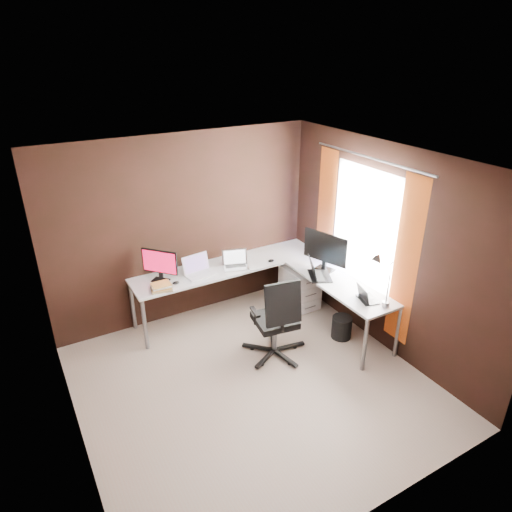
{
  "coord_description": "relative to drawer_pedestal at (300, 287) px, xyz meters",
  "views": [
    {
      "loc": [
        -1.96,
        -3.49,
        3.48
      ],
      "look_at": [
        0.59,
        0.95,
        1.07
      ],
      "focal_mm": 32.0,
      "sensor_mm": 36.0,
      "label": 1
    }
  ],
  "objects": [
    {
      "name": "laptop_black_big",
      "position": [
        -0.11,
        -0.52,
        0.48
      ],
      "size": [
        0.4,
        0.45,
        0.25
      ],
      "rotation": [
        0.0,
        0.0,
        1.12
      ],
      "color": "black",
      "rests_on": "desk"
    },
    {
      "name": "desk_lamp",
      "position": [
        0.06,
        -1.44,
        0.83
      ],
      "size": [
        0.2,
        0.23,
        0.64
      ],
      "rotation": [
        0.0,
        0.0,
        -0.25
      ],
      "color": "slate",
      "rests_on": "desk"
    },
    {
      "name": "room",
      "position": [
        -1.09,
        -1.08,
        0.98
      ],
      "size": [
        3.6,
        3.6,
        2.5
      ],
      "color": "tan",
      "rests_on": "ground"
    },
    {
      "name": "mouse_corner",
      "position": [
        -0.4,
        0.15,
        0.45
      ],
      "size": [
        0.11,
        0.09,
        0.04
      ],
      "primitive_type": "ellipsoid",
      "rotation": [
        0.0,
        0.0,
        0.39
      ],
      "color": "black",
      "rests_on": "desk"
    },
    {
      "name": "wastebasket",
      "position": [
        0.01,
        -0.93,
        -0.15
      ],
      "size": [
        0.32,
        0.32,
        0.3
      ],
      "primitive_type": "cylinder",
      "rotation": [
        0.0,
        0.0,
        0.27
      ],
      "color": "black",
      "rests_on": "ground"
    },
    {
      "name": "mouse_left",
      "position": [
        -1.76,
        0.21,
        0.45
      ],
      "size": [
        0.1,
        0.08,
        0.03
      ],
      "primitive_type": "ellipsoid",
      "rotation": [
        0.0,
        0.0,
        0.22
      ],
      "color": "black",
      "rests_on": "desk"
    },
    {
      "name": "drawer_pedestal",
      "position": [
        0.0,
        0.0,
        0.0
      ],
      "size": [
        0.42,
        0.5,
        0.6
      ],
      "primitive_type": "cube",
      "color": "white",
      "rests_on": "ground"
    },
    {
      "name": "laptop_black_small",
      "position": [
        0.03,
        -1.28,
        0.47
      ],
      "size": [
        0.25,
        0.31,
        0.18
      ],
      "rotation": [
        0.0,
        0.0,
        1.31
      ],
      "color": "black",
      "rests_on": "desk"
    },
    {
      "name": "laptop_silver",
      "position": [
        -0.89,
        0.27,
        0.48
      ],
      "size": [
        0.39,
        0.33,
        0.22
      ],
      "rotation": [
        0.0,
        0.0,
        -0.32
      ],
      "color": "silver",
      "rests_on": "desk"
    },
    {
      "name": "monitor_left",
      "position": [
        -1.89,
        0.39,
        0.67
      ],
      "size": [
        0.34,
        0.38,
        0.42
      ],
      "rotation": [
        0.0,
        0.0,
        -0.85
      ],
      "color": "black",
      "rests_on": "desk"
    },
    {
      "name": "monitor_right",
      "position": [
        0.08,
        -0.41,
        0.73
      ],
      "size": [
        0.25,
        0.62,
        0.53
      ],
      "rotation": [
        0.0,
        0.0,
        1.9
      ],
      "color": "black",
      "rests_on": "desk"
    },
    {
      "name": "laptop_white",
      "position": [
        -1.41,
        0.32,
        0.48
      ],
      "size": [
        0.4,
        0.31,
        0.25
      ],
      "rotation": [
        0.0,
        0.0,
        0.12
      ],
      "color": "white",
      "rests_on": "desk"
    },
    {
      "name": "book_stack",
      "position": [
        -1.97,
        0.16,
        0.47
      ],
      "size": [
        0.29,
        0.25,
        0.08
      ],
      "rotation": [
        0.0,
        0.0,
        -0.11
      ],
      "color": "#9B8453",
      "rests_on": "desk"
    },
    {
      "name": "desk",
      "position": [
        -0.59,
        -0.11,
        0.38
      ],
      "size": [
        2.65,
        2.25,
        0.73
      ],
      "color": "white",
      "rests_on": "ground"
    },
    {
      "name": "office_chair",
      "position": [
        -0.92,
        -0.82,
        0.02
      ],
      "size": [
        0.61,
        0.61,
        1.08
      ],
      "rotation": [
        0.0,
        0.0,
        -0.16
      ],
      "color": "black",
      "rests_on": "ground"
    }
  ]
}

